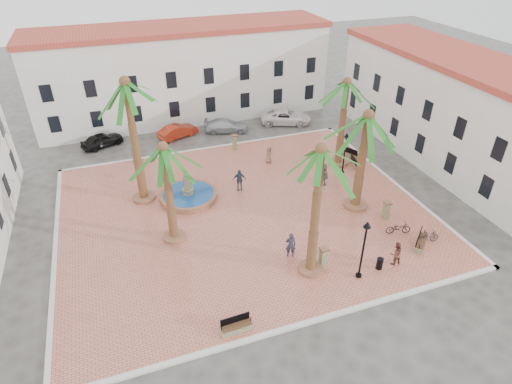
% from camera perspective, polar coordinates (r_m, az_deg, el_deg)
% --- Properties ---
extents(ground, '(120.00, 120.00, 0.00)m').
position_cam_1_polar(ground, '(31.81, -1.70, -2.75)').
color(ground, '#56544F').
rests_on(ground, ground).
extents(plaza, '(26.00, 22.00, 0.15)m').
position_cam_1_polar(plaza, '(31.77, -1.70, -2.64)').
color(plaza, '#DA765E').
rests_on(plaza, ground).
extents(kerb_n, '(26.30, 0.30, 0.16)m').
position_cam_1_polar(kerb_n, '(40.92, -6.53, 5.79)').
color(kerb_n, silver).
rests_on(kerb_n, ground).
extents(kerb_s, '(26.30, 0.30, 0.16)m').
position_cam_1_polar(kerb_s, '(24.21, 6.81, -16.93)').
color(kerb_s, silver).
rests_on(kerb_s, ground).
extents(kerb_e, '(0.30, 22.30, 0.16)m').
position_cam_1_polar(kerb_e, '(37.16, 17.72, 1.37)').
color(kerb_e, silver).
rests_on(kerb_e, ground).
extents(kerb_w, '(0.30, 22.30, 0.16)m').
position_cam_1_polar(kerb_w, '(31.23, -25.18, -7.01)').
color(kerb_w, silver).
rests_on(kerb_w, ground).
extents(building_north, '(30.40, 7.40, 9.50)m').
position_cam_1_polar(building_north, '(47.42, -9.63, 15.47)').
color(building_north, white).
rests_on(building_north, ground).
extents(building_east, '(7.40, 26.40, 9.00)m').
position_cam_1_polar(building_east, '(41.00, 25.23, 9.70)').
color(building_east, white).
rests_on(building_east, ground).
extents(fountain, '(4.45, 4.45, 2.30)m').
position_cam_1_polar(fountain, '(33.39, -9.00, -0.34)').
color(fountain, '#A96B4C').
rests_on(fountain, plaza).
extents(palm_nw, '(5.63, 5.63, 9.63)m').
position_cam_1_polar(palm_nw, '(30.57, -16.82, 12.17)').
color(palm_nw, '#A96B4C').
rests_on(palm_nw, plaza).
extents(palm_sw, '(5.04, 5.04, 7.22)m').
position_cam_1_polar(palm_sw, '(26.41, -12.14, 4.32)').
color(palm_sw, '#A96B4C').
rests_on(palm_sw, plaza).
extents(palm_s, '(5.09, 5.09, 8.67)m').
position_cam_1_polar(palm_s, '(22.65, 8.53, 3.66)').
color(palm_s, '#A96B4C').
rests_on(palm_s, plaza).
extents(palm_e, '(5.81, 5.81, 7.73)m').
position_cam_1_polar(palm_e, '(30.03, 14.55, 8.30)').
color(palm_e, '#A96B4C').
rests_on(palm_e, plaza).
extents(palm_ne, '(5.24, 5.24, 7.78)m').
position_cam_1_polar(palm_ne, '(35.87, 11.91, 12.91)').
color(palm_ne, '#A96B4C').
rests_on(palm_ne, plaza).
extents(bench_s, '(1.73, 0.59, 0.90)m').
position_cam_1_polar(bench_s, '(23.46, -2.63, -17.56)').
color(bench_s, '#807F59').
rests_on(bench_s, plaza).
extents(bench_se, '(1.79, 1.68, 0.99)m').
position_cam_1_polar(bench_se, '(30.36, 21.13, -6.30)').
color(bench_se, '#807F59').
rests_on(bench_se, plaza).
extents(bench_e, '(0.89, 1.84, 0.93)m').
position_cam_1_polar(bench_e, '(38.25, 13.14, 3.64)').
color(bench_e, '#807F59').
rests_on(bench_e, plaza).
extents(bench_ne, '(1.33, 1.88, 0.96)m').
position_cam_1_polar(bench_ne, '(39.83, 12.41, 4.97)').
color(bench_ne, '#807F59').
rests_on(bench_ne, plaza).
extents(lamppost_s, '(0.45, 0.45, 4.14)m').
position_cam_1_polar(lamppost_s, '(25.30, 14.29, -6.24)').
color(lamppost_s, black).
rests_on(lamppost_s, plaza).
extents(lamppost_e, '(0.40, 0.40, 3.71)m').
position_cam_1_polar(lamppost_e, '(36.05, 11.84, 6.00)').
color(lamppost_e, black).
rests_on(lamppost_e, plaza).
extents(bollard_se, '(0.54, 0.54, 1.41)m').
position_cam_1_polar(bollard_se, '(26.91, 8.95, -8.52)').
color(bollard_se, '#807F59').
rests_on(bollard_se, plaza).
extents(bollard_n, '(0.61, 0.61, 1.43)m').
position_cam_1_polar(bollard_n, '(40.14, -2.88, 6.70)').
color(bollard_n, '#807F59').
rests_on(bollard_n, plaza).
extents(bollard_e, '(0.54, 0.54, 1.39)m').
position_cam_1_polar(bollard_e, '(31.96, 16.97, -2.29)').
color(bollard_e, '#807F59').
rests_on(bollard_e, plaza).
extents(litter_bin, '(0.40, 0.40, 0.78)m').
position_cam_1_polar(litter_bin, '(27.71, 16.16, -9.15)').
color(litter_bin, black).
rests_on(litter_bin, plaza).
extents(cyclist_a, '(0.77, 0.64, 1.82)m').
position_cam_1_polar(cyclist_a, '(27.26, 4.65, -7.04)').
color(cyclist_a, '#2A2C42').
rests_on(cyclist_a, plaza).
extents(bicycle_a, '(1.80, 1.05, 0.90)m').
position_cam_1_polar(bicycle_a, '(30.88, 18.45, -4.56)').
color(bicycle_a, black).
rests_on(bicycle_a, plaza).
extents(cyclist_b, '(0.81, 0.63, 1.63)m').
position_cam_1_polar(cyclist_b, '(28.06, 18.14, -7.79)').
color(cyclist_b, brown).
rests_on(cyclist_b, plaza).
extents(bicycle_b, '(1.61, 0.60, 0.95)m').
position_cam_1_polar(bicycle_b, '(30.70, 22.00, -5.58)').
color(bicycle_b, black).
rests_on(bicycle_b, plaza).
extents(pedestrian_fountain_a, '(0.91, 0.82, 1.57)m').
position_cam_1_polar(pedestrian_fountain_a, '(37.75, 1.71, 5.03)').
color(pedestrian_fountain_a, '#8E6B55').
rests_on(pedestrian_fountain_a, plaza).
extents(pedestrian_fountain_b, '(1.14, 0.67, 1.82)m').
position_cam_1_polar(pedestrian_fountain_b, '(33.73, -2.25, 1.65)').
color(pedestrian_fountain_b, '#364B62').
rests_on(pedestrian_fountain_b, plaza).
extents(pedestrian_north, '(0.83, 1.12, 1.56)m').
position_cam_1_polar(pedestrian_north, '(39.27, -16.00, 4.85)').
color(pedestrian_north, '#525257').
rests_on(pedestrian_north, plaza).
extents(pedestrian_east, '(0.67, 1.77, 1.87)m').
position_cam_1_polar(pedestrian_east, '(34.86, 8.96, 2.39)').
color(pedestrian_east, slate).
rests_on(pedestrian_east, plaza).
extents(car_black, '(4.23, 3.05, 1.34)m').
position_cam_1_polar(car_black, '(43.50, -19.85, 6.55)').
color(car_black, black).
rests_on(car_black, ground).
extents(car_red, '(4.24, 2.75, 1.32)m').
position_cam_1_polar(car_red, '(43.50, -10.39, 7.99)').
color(car_red, '#B32A15').
rests_on(car_red, ground).
extents(car_silver, '(4.77, 3.00, 1.29)m').
position_cam_1_polar(car_silver, '(44.15, -3.98, 8.82)').
color(car_silver, '#BBBCC4').
rests_on(car_silver, ground).
extents(car_white, '(5.79, 4.14, 1.46)m').
position_cam_1_polar(car_white, '(46.03, 3.99, 9.97)').
color(car_white, white).
rests_on(car_white, ground).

